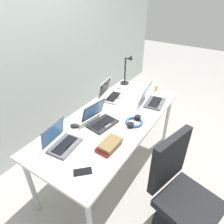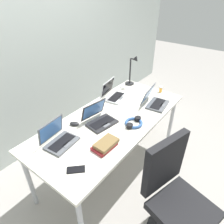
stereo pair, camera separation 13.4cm
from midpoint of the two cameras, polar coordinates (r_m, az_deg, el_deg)
The scene contains 14 objects.
ground_plane at distance 2.58m, azimuth 1.54°, elevation -15.43°, with size 12.00×12.00×0.00m, color gray.
wall_back at distance 2.58m, azimuth -19.11°, elevation 17.23°, with size 6.00×0.13×2.60m.
desk at distance 2.12m, azimuth 1.82°, elevation -3.14°, with size 1.80×0.80×0.74m.
desk_lamp at distance 2.72m, azimuth 7.18°, elevation 11.39°, with size 0.12×0.18×0.40m.
laptop_far_corner at distance 2.00m, azimuth -1.65°, elevation -2.00°, with size 0.31×0.29×0.20m.
laptop_back_left at distance 1.81m, azimuth -12.71°, elevation -7.43°, with size 0.30×0.25×0.21m.
laptop_near_mouse at distance 2.44m, azimuth 1.98°, elevation 4.95°, with size 0.32×0.28×0.21m.
laptop_mid_desk at distance 2.36m, azimuth 13.51°, elevation 2.93°, with size 0.31×0.29×0.20m.
computer_mouse at distance 2.00m, azimuth -8.65°, elevation -3.32°, with size 0.06×0.10×0.03m, color black.
cell_phone at distance 1.59m, azimuth -7.64°, elevation -15.81°, with size 0.06×0.14×0.01m, color black.
headphones at distance 2.02m, azimuth 8.04°, elevation -3.05°, with size 0.21×0.18×0.04m.
pill_bottle at distance 2.65m, azimuth 14.97°, elevation 6.19°, with size 0.04×0.04×0.08m.
book_stack at distance 1.73m, azimuth 0.37°, elevation -9.22°, with size 0.23×0.15×0.06m.
office_chair at distance 1.91m, azimuth 19.35°, elevation -23.32°, with size 0.55×0.60×0.97m.
Camera 2 is at (-1.36, -1.04, 1.94)m, focal length 32.53 mm.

